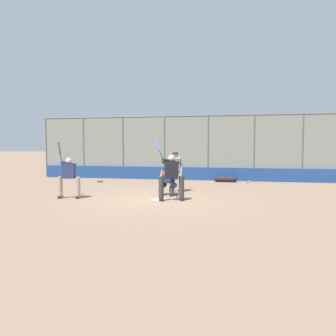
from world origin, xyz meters
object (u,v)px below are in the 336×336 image
(catcher_behind_plate, at_px, (168,178))
(baseball_loose, at_px, (158,188))
(spare_bat_near_backstop, at_px, (248,182))
(fielding_glove_on_dirt, at_px, (100,181))
(batter_on_deck, at_px, (69,176))
(batter_at_plate, at_px, (171,176))
(equipment_bag_dugout_side, at_px, (225,179))
(umpire_home, at_px, (175,170))

(catcher_behind_plate, distance_m, baseball_loose, 1.98)
(catcher_behind_plate, relative_size, baseball_loose, 16.78)
(spare_bat_near_backstop, distance_m, fielding_glove_on_dirt, 7.69)
(fielding_glove_on_dirt, height_order, baseball_loose, fielding_glove_on_dirt)
(fielding_glove_on_dirt, xyz_separation_m, baseball_loose, (-3.51, 1.91, -0.02))
(batter_on_deck, xyz_separation_m, baseball_loose, (-2.56, -3.13, -0.76))
(catcher_behind_plate, relative_size, fielding_glove_on_dirt, 3.87)
(catcher_behind_plate, bearing_deg, fielding_glove_on_dirt, -33.51)
(batter_at_plate, height_order, baseball_loose, batter_at_plate)
(batter_on_deck, bearing_deg, catcher_behind_plate, -166.01)
(equipment_bag_dugout_side, bearing_deg, batter_on_deck, 49.56)
(batter_at_plate, relative_size, baseball_loose, 28.69)
(umpire_home, xyz_separation_m, batter_on_deck, (3.47, 2.47, -0.08))
(umpire_home, bearing_deg, fielding_glove_on_dirt, -30.22)
(umpire_home, distance_m, fielding_glove_on_dirt, 5.19)
(batter_at_plate, height_order, fielding_glove_on_dirt, batter_at_plate)
(catcher_behind_plate, relative_size, umpire_home, 0.76)
(catcher_behind_plate, distance_m, fielding_glove_on_dirt, 5.66)
(catcher_behind_plate, height_order, fielding_glove_on_dirt, catcher_behind_plate)
(spare_bat_near_backstop, bearing_deg, catcher_behind_plate, 154.54)
(batter_on_deck, distance_m, spare_bat_near_backstop, 9.31)
(batter_on_deck, xyz_separation_m, equipment_bag_dugout_side, (-5.43, -6.37, -0.65))
(batter_at_plate, bearing_deg, catcher_behind_plate, -90.36)
(batter_at_plate, xyz_separation_m, equipment_bag_dugout_side, (-1.71, -6.16, -0.71))
(batter_at_plate, bearing_deg, baseball_loose, -85.11)
(spare_bat_near_backstop, bearing_deg, umpire_home, 149.34)
(catcher_behind_plate, xyz_separation_m, baseball_loose, (0.80, -1.71, -0.61))
(spare_bat_near_backstop, distance_m, equipment_bag_dugout_side, 1.18)
(baseball_loose, bearing_deg, umpire_home, 143.82)
(catcher_behind_plate, xyz_separation_m, fielding_glove_on_dirt, (4.31, -3.62, -0.59))
(umpire_home, bearing_deg, spare_bat_near_backstop, -127.45)
(fielding_glove_on_dirt, bearing_deg, umpire_home, 149.73)
(batter_at_plate, distance_m, equipment_bag_dugout_side, 6.43)
(umpire_home, height_order, spare_bat_near_backstop, umpire_home)
(baseball_loose, bearing_deg, batter_at_plate, 111.65)
(baseball_loose, distance_m, equipment_bag_dugout_side, 4.33)
(umpire_home, xyz_separation_m, baseball_loose, (0.91, -0.67, -0.84))
(baseball_loose, bearing_deg, equipment_bag_dugout_side, -131.61)
(catcher_behind_plate, height_order, batter_on_deck, batter_on_deck)
(equipment_bag_dugout_side, bearing_deg, catcher_behind_plate, 67.29)
(batter_on_deck, distance_m, baseball_loose, 4.11)
(spare_bat_near_backstop, height_order, equipment_bag_dugout_side, equipment_bag_dugout_side)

